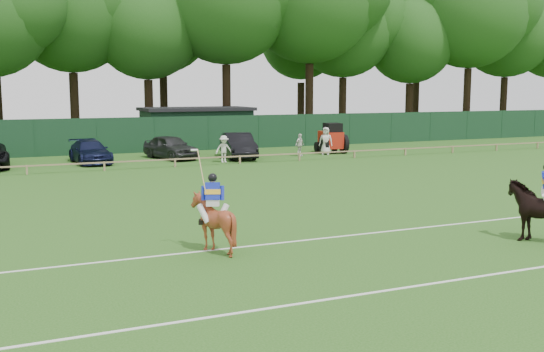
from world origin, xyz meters
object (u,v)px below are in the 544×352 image
hatch_grey (171,147)px  spectator_left (224,149)px  horse_chestnut (213,223)px  spectator_right (326,141)px  utility_shed (196,127)px  estate_black (238,146)px  sedan_navy (90,152)px  tractor (331,139)px  spectator_mid (300,145)px

hatch_grey → spectator_left: size_ratio=2.74×
horse_chestnut → spectator_right: size_ratio=0.87×
hatch_grey → utility_shed: size_ratio=0.54×
spectator_left → spectator_right: bearing=12.4°
spectator_left → estate_black: bearing=50.7°
sedan_navy → tractor: size_ratio=1.76×
tractor → horse_chestnut: bearing=-118.8°
utility_shed → spectator_left: bearing=-98.5°
sedan_navy → spectator_left: bearing=-25.8°
hatch_grey → estate_black: bearing=-34.2°
estate_black → sedan_navy: bearing=-175.8°
spectator_left → tractor: 9.11m
horse_chestnut → sedan_navy: bearing=-68.7°
spectator_mid → utility_shed: size_ratio=0.18×
spectator_right → spectator_left: bearing=-133.2°
spectator_mid → spectator_right: (2.07, 0.17, 0.18)m
sedan_navy → spectator_right: (15.45, -1.42, 0.25)m
spectator_mid → utility_shed: bearing=85.0°
hatch_grey → spectator_right: spectator_right is taller
estate_black → spectator_mid: estate_black is taller
estate_black → utility_shed: bearing=100.6°
estate_black → utility_shed: (-0.04, 9.03, 0.72)m
spectator_left → utility_shed: bearing=82.9°
spectator_right → tractor: bearing=78.4°
hatch_grey → estate_black: estate_black is taller
horse_chestnut → utility_shed: bearing=-85.2°
sedan_navy → tractor: bearing=-6.5°
estate_black → spectator_mid: (4.15, -0.59, -0.06)m
horse_chestnut → estate_black: horse_chestnut is taller
sedan_navy → spectator_mid: spectator_mid is taller
utility_shed → horse_chestnut: bearing=-106.3°
estate_black → spectator_mid: size_ratio=3.27×
spectator_mid → utility_shed: utility_shed is taller
horse_chestnut → spectator_mid: 25.30m
spectator_mid → tractor: tractor is taller
utility_shed → tractor: bearing=-50.4°
sedan_navy → spectator_right: size_ratio=2.52×
sedan_navy → estate_black: 9.28m
spectator_mid → tractor: 3.13m
sedan_navy → spectator_right: spectator_right is taller
estate_black → spectator_left: 2.58m
hatch_grey → sedan_navy: bearing=165.9°
horse_chestnut → spectator_mid: horse_chestnut is taller
spectator_mid → spectator_right: spectator_right is taller
spectator_left → spectator_mid: (5.84, 1.36, -0.07)m
tractor → spectator_right: bearing=-130.5°
hatch_grey → utility_shed: utility_shed is taller
spectator_left → spectator_right: 8.06m
utility_shed → spectator_mid: bearing=-66.5°
spectator_mid → estate_black: bearing=143.3°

